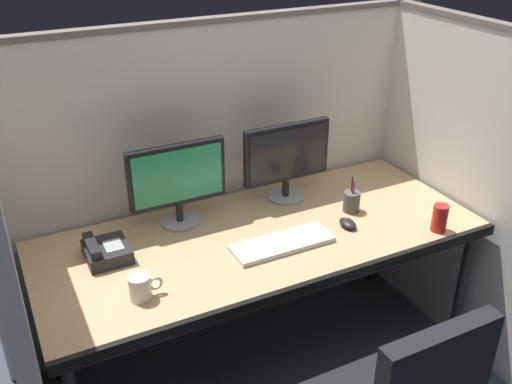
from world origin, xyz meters
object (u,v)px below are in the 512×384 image
Objects in this scene: monitor_left at (177,179)px; computer_mouse at (348,223)px; soda_can at (440,218)px; desk_phone at (106,251)px; keyboard_main at (282,244)px; monitor_right at (287,157)px; desk at (263,245)px; pen_cup at (352,201)px; coffee_mug at (141,287)px.

computer_mouse is (0.64, -0.36, -0.20)m from monitor_left.
soda_can is at bearing -30.99° from computer_mouse.
desk_phone is at bearing 162.08° from soda_can.
monitor_left reaches higher than keyboard_main.
soda_can reaches higher than desk_phone.
monitor_left is 0.53m from monitor_right.
desk is at bearing -11.36° from desk_phone.
pen_cup is at bearing -6.27° from desk_phone.
monitor_right is 3.41× the size of coffee_mug.
desk is 4.42× the size of keyboard_main.
coffee_mug reaches higher than computer_mouse.
keyboard_main reaches higher than desk.
desk is 0.45m from monitor_right.
coffee_mug is (-0.95, -0.08, 0.03)m from computer_mouse.
monitor_left is (-0.28, 0.26, 0.27)m from desk.
pen_cup is at bearing -18.56° from monitor_left.
keyboard_main is (0.04, -0.11, 0.06)m from desk.
pen_cup reaches higher than soda_can.
desk is at bearing 164.11° from computer_mouse.
soda_can is at bearing -52.70° from pen_cup.
coffee_mug reaches higher than desk.
monitor_right reaches higher than pen_cup.
keyboard_main is (-0.22, -0.36, -0.20)m from monitor_right.
desk_phone is 1.40m from soda_can.
computer_mouse is at bearing -13.03° from desk_phone.
monitor_left is at bearing 161.44° from pen_cup.
monitor_right is at bearing 27.42° from coffee_mug.
keyboard_main is 4.48× the size of computer_mouse.
computer_mouse is at bearing -15.89° from desk.
desk is at bearing -179.08° from pen_cup.
keyboard_main is at bearing 6.85° from coffee_mug.
monitor_left is at bearing 150.18° from soda_can.
computer_mouse is at bearing 0.95° from keyboard_main.
monitor_right reaches higher than computer_mouse.
pen_cup is (0.46, 0.01, 0.10)m from desk.
desk is 0.39m from computer_mouse.
monitor_left is 0.80m from pen_cup.
monitor_right is at bearing 44.68° from desk.
desk_phone is 1.51× the size of coffee_mug.
soda_can is at bearing -17.92° from desk_phone.
desk_phone reaches higher than desk.
pen_cup is at bearing -49.88° from monitor_right.
monitor_right reaches higher than keyboard_main.
coffee_mug is (-1.28, 0.12, -0.01)m from soda_can.
desk is 10.00× the size of desk_phone.
soda_can is at bearing -16.35° from keyboard_main.
monitor_right is at bearing 58.75° from keyboard_main.
monitor_right is 0.36m from pen_cup.
computer_mouse is at bearing -29.20° from monitor_left.
desk_phone is at bearing 99.45° from coffee_mug.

